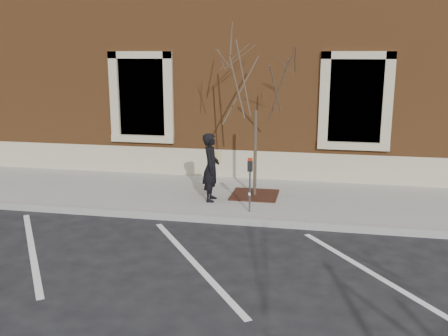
# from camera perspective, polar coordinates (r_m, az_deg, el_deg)

# --- Properties ---
(ground) EXTENTS (120.00, 120.00, 0.00)m
(ground) POSITION_cam_1_polar(r_m,az_deg,el_deg) (11.10, -0.61, -6.23)
(ground) COLOR #28282B
(ground) RESTS_ON ground
(sidewalk_near) EXTENTS (40.00, 3.50, 0.15)m
(sidewalk_near) POSITION_cam_1_polar(r_m,az_deg,el_deg) (12.72, 1.01, -3.35)
(sidewalk_near) COLOR #A9A69F
(sidewalk_near) RESTS_ON ground
(curb_near) EXTENTS (40.00, 0.12, 0.15)m
(curb_near) POSITION_cam_1_polar(r_m,az_deg,el_deg) (11.03, -0.66, -5.95)
(curb_near) COLOR #9E9E99
(curb_near) RESTS_ON ground
(parking_stripes) EXTENTS (28.00, 4.40, 0.01)m
(parking_stripes) POSITION_cam_1_polar(r_m,az_deg,el_deg) (9.11, -3.49, -10.70)
(parking_stripes) COLOR silver
(parking_stripes) RESTS_ON ground
(building_civic) EXTENTS (40.00, 8.62, 8.00)m
(building_civic) POSITION_cam_1_polar(r_m,az_deg,el_deg) (18.13, 4.53, 14.07)
(building_civic) COLOR brown
(building_civic) RESTS_ON ground
(man) EXTENTS (0.43, 0.62, 1.65)m
(man) POSITION_cam_1_polar(r_m,az_deg,el_deg) (11.98, -1.50, 0.08)
(man) COLOR black
(man) RESTS_ON sidewalk_near
(parking_meter) EXTENTS (0.11, 0.09, 1.24)m
(parking_meter) POSITION_cam_1_polar(r_m,az_deg,el_deg) (11.13, 2.99, -0.77)
(parking_meter) COLOR #595B60
(parking_meter) RESTS_ON sidewalk_near
(tree_grate) EXTENTS (1.16, 1.16, 0.03)m
(tree_grate) POSITION_cam_1_polar(r_m,az_deg,el_deg) (12.62, 3.51, -3.08)
(tree_grate) COLOR #391D12
(tree_grate) RESTS_ON sidewalk_near
(sapling) EXTENTS (2.35, 2.35, 3.91)m
(sapling) POSITION_cam_1_polar(r_m,az_deg,el_deg) (12.15, 3.69, 9.35)
(sapling) COLOR #4D412E
(sapling) RESTS_ON sidewalk_near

